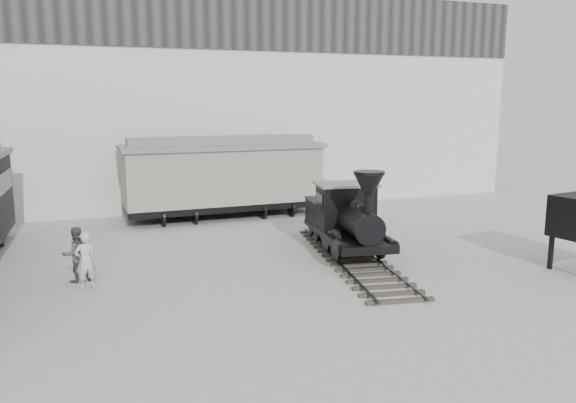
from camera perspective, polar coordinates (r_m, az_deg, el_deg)
name	(u,v)px	position (r m, az deg, el deg)	size (l,w,h in m)	color
ground	(333,295)	(16.30, 4.58, -9.49)	(90.00, 90.00, 0.00)	#9E9E9B
north_wall	(216,100)	(29.67, -7.32, 10.19)	(34.00, 2.51, 11.00)	silver
locomotive	(348,223)	(20.21, 6.12, -2.16)	(3.34, 9.30, 3.22)	#2F2A25
boxcar	(224,175)	(26.71, -6.55, 2.65)	(9.54, 3.24, 3.87)	black
visitor_a	(85,260)	(17.63, -19.88, -5.66)	(0.62, 0.41, 1.71)	silver
visitor_b	(76,254)	(18.41, -20.73, -5.04)	(0.83, 0.65, 1.71)	#49494B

